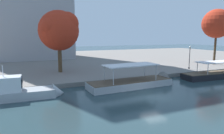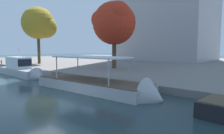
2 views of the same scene
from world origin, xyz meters
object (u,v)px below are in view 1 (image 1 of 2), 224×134
object	(u,v)px
motor_yacht_1	(12,94)
tree_2	(217,24)
lamp_post	(190,55)
tour_boat_2	(137,84)
tree_0	(59,29)

from	to	relation	value
motor_yacht_1	tree_2	bearing A→B (deg)	13.61
lamp_post	tree_2	world-z (taller)	tree_2
motor_yacht_1	tour_boat_2	bearing A→B (deg)	1.57
tree_2	motor_yacht_1	bearing A→B (deg)	-168.63
lamp_post	tree_0	world-z (taller)	tree_0
tree_2	tree_0	bearing A→B (deg)	174.13
tour_boat_2	lamp_post	xyz separation A→B (m)	(14.38, 5.48, 2.89)
tree_0	tour_boat_2	bearing A→B (deg)	-54.07
motor_yacht_1	tree_0	bearing A→B (deg)	60.26
lamp_post	tree_0	size ratio (longest dim) A/B	0.41
lamp_post	tree_0	distance (m)	23.90
tree_0	tree_2	size ratio (longest dim) A/B	0.88
tree_0	motor_yacht_1	bearing A→B (deg)	-121.98
tree_0	lamp_post	bearing A→B (deg)	-14.71
tour_boat_2	tree_2	distance (m)	26.96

